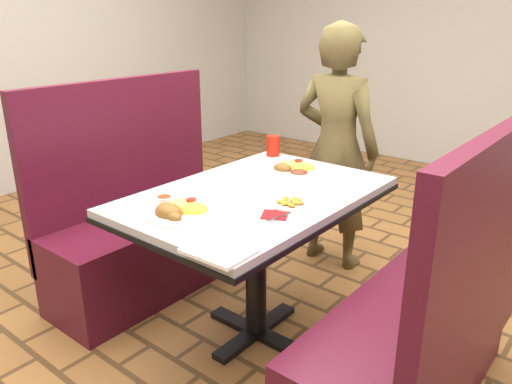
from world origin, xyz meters
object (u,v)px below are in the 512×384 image
(booth_bench_left, at_px, (148,232))
(dining_table, at_px, (256,212))
(plantain_plate, at_px, (290,203))
(red_tumbler, at_px, (273,146))
(booth_bench_right, at_px, (419,341))
(diner_person, at_px, (336,149))
(near_dinner_plate, at_px, (180,207))
(far_dinner_plate, at_px, (294,166))

(booth_bench_left, bearing_deg, dining_table, 0.00)
(dining_table, relative_size, plantain_plate, 7.43)
(red_tumbler, bearing_deg, booth_bench_right, -25.76)
(diner_person, xyz_separation_m, plantain_plate, (0.36, -0.98, 0.03))
(diner_person, relative_size, near_dinner_plate, 5.21)
(booth_bench_left, bearing_deg, booth_bench_right, 0.00)
(near_dinner_plate, distance_m, red_tumbler, 0.97)
(dining_table, xyz_separation_m, far_dinner_plate, (-0.04, 0.36, 0.12))
(diner_person, xyz_separation_m, near_dinner_plate, (0.08, -1.34, 0.05))
(dining_table, xyz_separation_m, near_dinner_plate, (-0.06, -0.40, 0.13))
(booth_bench_right, bearing_deg, plantain_plate, -175.78)
(booth_bench_left, height_order, red_tumbler, booth_bench_left)
(near_dinner_plate, height_order, far_dinner_plate, near_dinner_plate)
(diner_person, bearing_deg, dining_table, 95.61)
(diner_person, distance_m, plantain_plate, 1.04)
(far_dinner_plate, distance_m, plantain_plate, 0.48)
(booth_bench_right, height_order, near_dinner_plate, booth_bench_right)
(booth_bench_left, bearing_deg, near_dinner_plate, -28.43)
(booth_bench_left, distance_m, plantain_plate, 1.10)
(far_dinner_plate, distance_m, red_tumbler, 0.32)
(booth_bench_right, relative_size, near_dinner_plate, 4.25)
(dining_table, relative_size, far_dinner_plate, 4.15)
(diner_person, relative_size, far_dinner_plate, 5.03)
(near_dinner_plate, xyz_separation_m, far_dinner_plate, (0.02, 0.76, -0.00))
(near_dinner_plate, bearing_deg, booth_bench_right, 24.72)
(near_dinner_plate, bearing_deg, plantain_plate, 51.53)
(red_tumbler, bearing_deg, booth_bench_left, -132.16)
(booth_bench_left, distance_m, diner_person, 1.22)
(booth_bench_left, height_order, diner_person, diner_person)
(booth_bench_left, distance_m, near_dinner_plate, 0.95)
(near_dinner_plate, bearing_deg, dining_table, 80.78)
(booth_bench_right, distance_m, plantain_plate, 0.72)
(booth_bench_left, distance_m, booth_bench_right, 1.60)
(booth_bench_right, relative_size, red_tumbler, 10.71)
(far_dinner_plate, height_order, red_tumbler, red_tumbler)
(diner_person, xyz_separation_m, far_dinner_plate, (0.10, -0.58, 0.04))
(near_dinner_plate, bearing_deg, red_tumbler, 104.90)
(far_dinner_plate, bearing_deg, booth_bench_left, -154.43)
(booth_bench_left, distance_m, far_dinner_plate, 0.95)
(dining_table, height_order, booth_bench_right, booth_bench_right)
(booth_bench_left, xyz_separation_m, near_dinner_plate, (0.73, -0.40, 0.45))
(near_dinner_plate, xyz_separation_m, red_tumbler, (-0.25, 0.93, 0.03))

